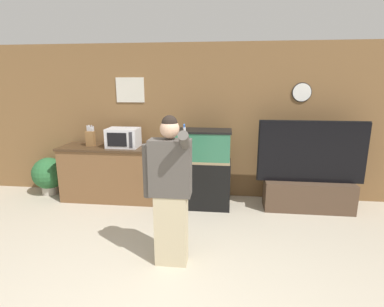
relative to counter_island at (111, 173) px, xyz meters
name	(u,v)px	position (x,y,z in m)	size (l,w,h in m)	color
wall_back_paneled	(195,122)	(1.39, 0.40, 0.84)	(10.00, 0.08, 2.60)	brown
counter_island	(111,173)	(0.00, 0.00, 0.00)	(1.64, 0.62, 0.92)	brown
microwave	(123,138)	(0.25, -0.01, 0.62)	(0.51, 0.37, 0.31)	silver
knife_block	(90,138)	(-0.33, 0.02, 0.59)	(0.14, 0.09, 0.35)	brown
aquarium_on_stand	(202,169)	(1.56, -0.13, 0.16)	(0.90, 0.48, 1.25)	black
tv_on_stand	(309,185)	(3.23, -0.10, -0.05)	(1.62, 0.40, 1.41)	#4C3828
person_standing	(170,190)	(1.36, -1.75, 0.40)	(0.52, 0.39, 1.65)	#BCAD89
potted_plant	(49,174)	(-1.20, 0.10, -0.10)	(0.56, 0.56, 0.66)	#B2A899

